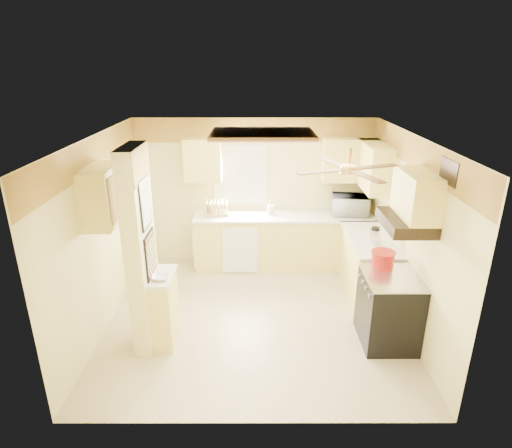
{
  "coord_description": "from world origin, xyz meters",
  "views": [
    {
      "loc": [
        0.01,
        -5.15,
        3.35
      ],
      "look_at": [
        0.01,
        0.35,
        1.25
      ],
      "focal_mm": 30.0,
      "sensor_mm": 36.0,
      "label": 1
    }
  ],
  "objects_px": {
    "stove": "(389,309)",
    "dutch_oven": "(383,259)",
    "kettle": "(375,236)",
    "bowl": "(161,277)",
    "microwave": "(350,205)"
  },
  "relations": [
    {
      "from": "dutch_oven",
      "to": "kettle",
      "type": "distance_m",
      "value": 0.65
    },
    {
      "from": "microwave",
      "to": "bowl",
      "type": "distance_m",
      "value": 3.54
    },
    {
      "from": "stove",
      "to": "bowl",
      "type": "xyz_separation_m",
      "value": [
        -2.78,
        -0.1,
        0.5
      ]
    },
    {
      "from": "microwave",
      "to": "stove",
      "type": "bearing_deg",
      "value": 98.89
    },
    {
      "from": "microwave",
      "to": "bowl",
      "type": "relative_size",
      "value": 2.89
    },
    {
      "from": "stove",
      "to": "microwave",
      "type": "xyz_separation_m",
      "value": [
        -0.08,
        2.18,
        0.64
      ]
    },
    {
      "from": "microwave",
      "to": "bowl",
      "type": "xyz_separation_m",
      "value": [
        -2.7,
        -2.28,
        -0.14
      ]
    },
    {
      "from": "bowl",
      "to": "dutch_oven",
      "type": "xyz_separation_m",
      "value": [
        2.73,
        0.39,
        0.05
      ]
    },
    {
      "from": "stove",
      "to": "bowl",
      "type": "height_order",
      "value": "bowl"
    },
    {
      "from": "bowl",
      "to": "dutch_oven",
      "type": "distance_m",
      "value": 2.76
    },
    {
      "from": "stove",
      "to": "bowl",
      "type": "relative_size",
      "value": 4.44
    },
    {
      "from": "stove",
      "to": "dutch_oven",
      "type": "bearing_deg",
      "value": 100.36
    },
    {
      "from": "kettle",
      "to": "bowl",
      "type": "bearing_deg",
      "value": -159.61
    },
    {
      "from": "dutch_oven",
      "to": "kettle",
      "type": "height_order",
      "value": "kettle"
    },
    {
      "from": "bowl",
      "to": "dutch_oven",
      "type": "relative_size",
      "value": 0.68
    }
  ]
}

